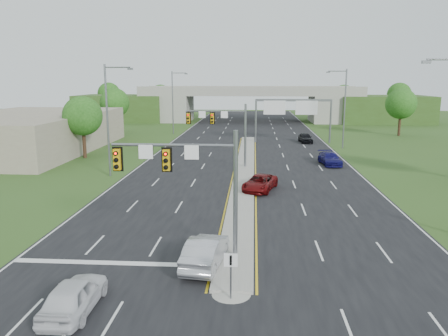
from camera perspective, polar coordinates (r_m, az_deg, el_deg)
name	(u,v)px	position (r m, az deg, el deg)	size (l,w,h in m)	color
ground	(235,259)	(24.12, 1.47, -11.80)	(240.00, 240.00, 0.00)	#324E1B
road	(247,153)	(57.94, 2.97, 1.98)	(24.00, 160.00, 0.02)	black
median	(245,171)	(46.12, 2.71, -0.35)	(2.00, 54.00, 0.16)	gray
median_nose	(231,293)	(20.46, 0.96, -15.96)	(2.00, 2.00, 0.16)	gray
lane_markings	(241,161)	(51.96, 2.19, 0.90)	(23.72, 160.00, 0.01)	gold
signal_mast_near	(192,173)	(22.81, -4.17, -0.72)	(6.62, 0.60, 7.00)	slate
signal_mast_far	(224,125)	(47.42, 0.06, 5.64)	(6.62, 0.60, 7.00)	slate
keep_right_sign	(231,268)	(19.37, 0.89, -12.96)	(0.60, 0.13, 2.20)	slate
sign_gantry	(292,109)	(67.45, 8.91, 7.67)	(11.58, 0.44, 6.67)	slate
overpass	(250,106)	(102.32, 3.44, 8.08)	(80.00, 14.00, 8.10)	gray
lightpole_l_mid	(109,115)	(44.61, -14.77, 6.68)	(2.85, 0.25, 11.00)	slate
lightpole_l_far	(174,100)	(78.52, -6.58, 8.87)	(2.85, 0.25, 11.00)	slate
lightpole_r_far	(343,105)	(63.46, 15.32, 7.96)	(2.85, 0.25, 11.00)	slate
tree_l_near	(83,116)	(56.35, -17.99, 6.47)	(4.80, 4.80, 7.60)	#382316
tree_l_mid	(115,103)	(81.17, -14.10, 8.27)	(5.20, 5.20, 8.12)	#382316
tree_r_mid	(401,104)	(81.22, 22.13, 7.78)	(5.20, 5.20, 8.12)	#382316
tree_back_a	(109,94)	(122.54, -14.79, 9.35)	(6.00, 6.00, 8.85)	#382316
tree_back_b	(161,95)	(118.85, -8.29, 9.39)	(5.60, 5.60, 8.32)	#382316
tree_back_c	(344,96)	(118.48, 15.36, 9.10)	(5.60, 5.60, 8.32)	#382316
tree_back_d	(399,94)	(121.98, 21.90, 8.90)	(6.00, 6.00, 8.85)	#382316
commercial_building	(26,132)	(65.35, -24.41, 4.26)	(18.00, 30.00, 5.00)	gray
car_white	(74,295)	(19.83, -19.01, -15.45)	(1.74, 4.31, 1.47)	silver
car_silver	(206,251)	(23.05, -2.42, -10.80)	(1.65, 4.72, 1.56)	#ACADB4
car_far_a	(260,183)	(38.20, 4.70, -1.95)	(2.25, 4.87, 1.35)	#59080A
car_far_b	(330,159)	(51.12, 13.65, 1.20)	(1.95, 4.80, 1.39)	#0E0D4E
car_far_c	(305,138)	(68.64, 10.58, 3.91)	(1.72, 4.28, 1.46)	black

